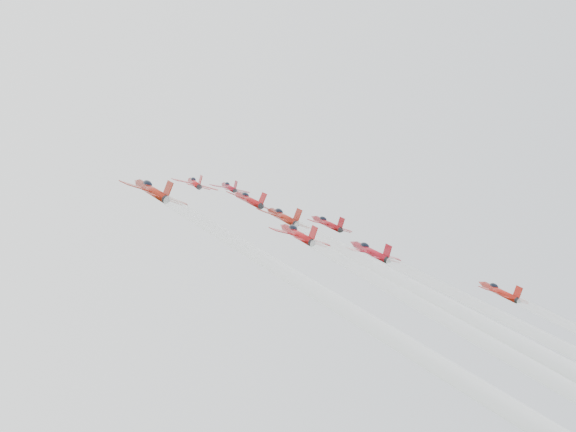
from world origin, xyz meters
TOP-DOWN VIEW (x-y plane):
  - jet_lead at (-0.24, 25.43)m, footprint 8.53×10.26m
  - jet_row2_left at (-13.25, 12.13)m, footprint 8.54×10.27m
  - jet_row2_center at (-2.45, 12.03)m, footprint 10.22×12.29m
  - jet_row2_right at (14.81, 12.51)m, footprint 9.75×11.73m
  - jet_center at (-1.90, -38.77)m, footprint 10.49×89.08m
  - jet_rear_farleft at (-30.01, -50.80)m, footprint 9.60×81.53m
  - jet_rear_left at (-8.93, -50.82)m, footprint 9.34×79.30m

SIDE VIEW (x-z plane):
  - jet_rear_left at x=-8.93m, z-range 85.61..151.49m
  - jet_rear_farleft at x=-30.01m, z-range 84.70..152.43m
  - jet_center at x=-1.90m, z-range 91.51..165.51m
  - jet_row2_center at x=-2.45m, z-range 165.54..175.68m
  - jet_row2_left at x=-13.25m, z-range 166.44..174.91m
  - jet_row2_right at x=14.81m, z-range 166.16..175.84m
  - jet_lead at x=-0.24m, z-range 177.44..185.90m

